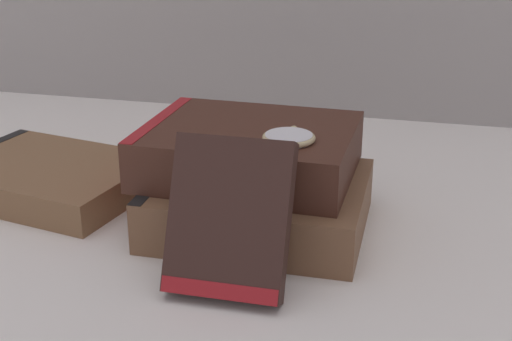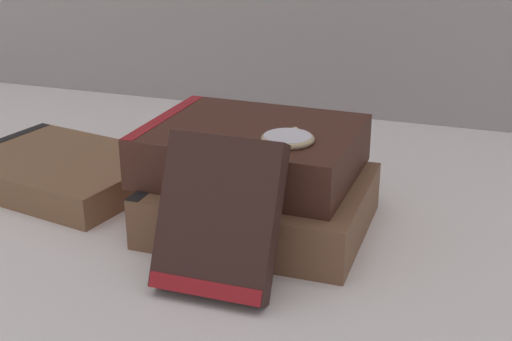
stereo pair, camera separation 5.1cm
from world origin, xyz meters
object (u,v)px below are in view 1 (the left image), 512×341
object	(u,v)px
book_flat_top	(244,150)
book_side_left	(44,176)
book_leaning_front	(229,224)
book_flat_bottom	(254,203)
pocket_watch	(289,138)
reading_glasses	(255,152)

from	to	relation	value
book_flat_top	book_side_left	world-z (taller)	book_flat_top
book_leaning_front	book_flat_top	bearing A→B (deg)	99.57
book_flat_bottom	book_flat_top	distance (m)	0.05
book_leaning_front	pocket_watch	size ratio (longest dim) A/B	2.44
pocket_watch	book_leaning_front	bearing A→B (deg)	-105.78
book_flat_top	pocket_watch	size ratio (longest dim) A/B	3.93
book_side_left	pocket_watch	bearing A→B (deg)	1.69
book_flat_top	book_side_left	distance (m)	0.22
book_flat_bottom	reading_glasses	xyz separation A→B (m)	(-0.04, 0.19, -0.02)
book_flat_bottom	book_leaning_front	world-z (taller)	book_leaning_front
reading_glasses	pocket_watch	bearing A→B (deg)	-55.81
book_flat_top	reading_glasses	size ratio (longest dim) A/B	1.72
book_leaning_front	book_side_left	bearing A→B (deg)	149.77
book_flat_top	reading_glasses	world-z (taller)	book_flat_top
book_flat_bottom	book_side_left	size ratio (longest dim) A/B	0.86
book_side_left	reading_glasses	distance (m)	0.24
book_leaning_front	pocket_watch	xyz separation A→B (m)	(0.03, 0.09, 0.04)
reading_glasses	book_flat_bottom	bearing A→B (deg)	-63.66
book_leaning_front	reading_glasses	size ratio (longest dim) A/B	1.07
book_flat_top	book_side_left	xyz separation A→B (m)	(-0.21, 0.01, -0.05)
book_leaning_front	pocket_watch	bearing A→B (deg)	74.22
book_flat_bottom	book_side_left	xyz separation A→B (m)	(-0.23, 0.03, -0.01)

